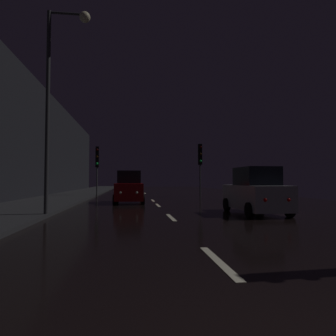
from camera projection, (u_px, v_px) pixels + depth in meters
name	position (u px, v px, depth m)	size (l,w,h in m)	color
ground	(148.00, 197.00, 26.58)	(26.36, 84.00, 0.02)	black
sidewalk_left	(69.00, 196.00, 25.72)	(4.40, 84.00, 0.15)	#28282B
building_facade_left	(24.00, 136.00, 22.13)	(0.80, 63.00, 9.67)	black
lane_centerline	(153.00, 200.00, 21.44)	(0.16, 37.46, 0.01)	beige
traffic_light_far_left	(97.00, 160.00, 26.98)	(0.33, 0.47, 4.57)	#38383A
traffic_light_far_right	(200.00, 158.00, 26.82)	(0.33, 0.47, 4.79)	#38383A
streetlamp_overhead	(59.00, 82.00, 11.77)	(1.70, 0.44, 8.36)	#2D2D30
car_approaching_headlights	(129.00, 188.00, 19.24)	(1.91, 4.14, 2.08)	maroon
car_parked_right_near	(255.00, 192.00, 12.96)	(1.87, 4.05, 2.04)	#A5A8AD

